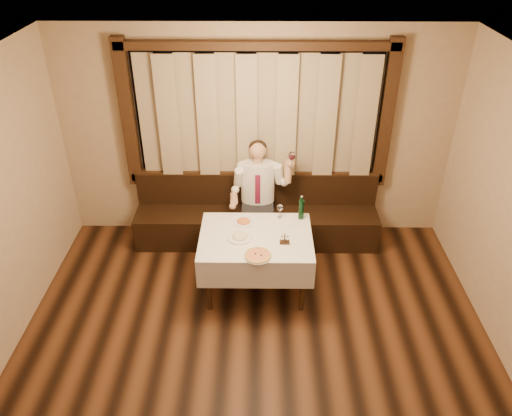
{
  "coord_description": "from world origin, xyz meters",
  "views": [
    {
      "loc": [
        0.05,
        -2.89,
        3.99
      ],
      "look_at": [
        0.0,
        1.9,
        1.0
      ],
      "focal_mm": 35.0,
      "sensor_mm": 36.0,
      "label": 1
    }
  ],
  "objects_px": {
    "dining_table": "(256,243)",
    "seated_man": "(258,188)",
    "pizza": "(258,255)",
    "pasta_red": "(244,220)",
    "green_bottle": "(301,209)",
    "pasta_cream": "(240,235)",
    "banquette": "(257,219)",
    "cruet_caddy": "(285,240)"
  },
  "relations": [
    {
      "from": "pasta_red",
      "to": "cruet_caddy",
      "type": "relative_size",
      "value": 2.14
    },
    {
      "from": "pasta_cream",
      "to": "green_bottle",
      "type": "bearing_deg",
      "value": 30.01
    },
    {
      "from": "pasta_cream",
      "to": "seated_man",
      "type": "bearing_deg",
      "value": 78.32
    },
    {
      "from": "dining_table",
      "to": "pizza",
      "type": "bearing_deg",
      "value": -86.2
    },
    {
      "from": "pizza",
      "to": "cruet_caddy",
      "type": "bearing_deg",
      "value": 39.25
    },
    {
      "from": "pizza",
      "to": "pasta_red",
      "type": "height_order",
      "value": "pasta_red"
    },
    {
      "from": "dining_table",
      "to": "seated_man",
      "type": "xyz_separation_m",
      "value": [
        0.02,
        0.93,
        0.19
      ]
    },
    {
      "from": "green_bottle",
      "to": "seated_man",
      "type": "distance_m",
      "value": 0.76
    },
    {
      "from": "cruet_caddy",
      "to": "seated_man",
      "type": "xyz_separation_m",
      "value": [
        -0.3,
        1.07,
        0.04
      ]
    },
    {
      "from": "pizza",
      "to": "pasta_cream",
      "type": "bearing_deg",
      "value": 121.25
    },
    {
      "from": "dining_table",
      "to": "cruet_caddy",
      "type": "height_order",
      "value": "cruet_caddy"
    },
    {
      "from": "green_bottle",
      "to": "dining_table",
      "type": "bearing_deg",
      "value": -145.21
    },
    {
      "from": "pizza",
      "to": "seated_man",
      "type": "bearing_deg",
      "value": 90.16
    },
    {
      "from": "pizza",
      "to": "cruet_caddy",
      "type": "xyz_separation_m",
      "value": [
        0.29,
        0.24,
        0.03
      ]
    },
    {
      "from": "banquette",
      "to": "pasta_red",
      "type": "height_order",
      "value": "banquette"
    },
    {
      "from": "pasta_cream",
      "to": "banquette",
      "type": "bearing_deg",
      "value": 80.41
    },
    {
      "from": "dining_table",
      "to": "pizza",
      "type": "relative_size",
      "value": 4.23
    },
    {
      "from": "pasta_cream",
      "to": "seated_man",
      "type": "height_order",
      "value": "seated_man"
    },
    {
      "from": "green_bottle",
      "to": "pasta_red",
      "type": "bearing_deg",
      "value": -171.41
    },
    {
      "from": "pasta_red",
      "to": "seated_man",
      "type": "distance_m",
      "value": 0.69
    },
    {
      "from": "banquette",
      "to": "dining_table",
      "type": "distance_m",
      "value": 1.08
    },
    {
      "from": "banquette",
      "to": "cruet_caddy",
      "type": "bearing_deg",
      "value": -74.78
    },
    {
      "from": "dining_table",
      "to": "green_bottle",
      "type": "height_order",
      "value": "green_bottle"
    },
    {
      "from": "banquette",
      "to": "pizza",
      "type": "xyz_separation_m",
      "value": [
        0.03,
        -1.4,
        0.46
      ]
    },
    {
      "from": "banquette",
      "to": "pasta_cream",
      "type": "distance_m",
      "value": 1.18
    },
    {
      "from": "pasta_red",
      "to": "banquette",
      "type": "bearing_deg",
      "value": 79.08
    },
    {
      "from": "green_bottle",
      "to": "seated_man",
      "type": "xyz_separation_m",
      "value": [
        -0.51,
        0.57,
        -0.05
      ]
    },
    {
      "from": "banquette",
      "to": "seated_man",
      "type": "xyz_separation_m",
      "value": [
        0.02,
        -0.09,
        0.53
      ]
    },
    {
      "from": "pasta_red",
      "to": "green_bottle",
      "type": "height_order",
      "value": "green_bottle"
    },
    {
      "from": "pasta_red",
      "to": "cruet_caddy",
      "type": "distance_m",
      "value": 0.62
    },
    {
      "from": "cruet_caddy",
      "to": "pasta_red",
      "type": "bearing_deg",
      "value": 139.25
    },
    {
      "from": "banquette",
      "to": "green_bottle",
      "type": "xyz_separation_m",
      "value": [
        0.53,
        -0.66,
        0.58
      ]
    },
    {
      "from": "dining_table",
      "to": "pizza",
      "type": "height_order",
      "value": "pizza"
    },
    {
      "from": "dining_table",
      "to": "seated_man",
      "type": "distance_m",
      "value": 0.95
    },
    {
      "from": "green_bottle",
      "to": "cruet_caddy",
      "type": "distance_m",
      "value": 0.56
    },
    {
      "from": "banquette",
      "to": "pasta_cream",
      "type": "bearing_deg",
      "value": -99.59
    },
    {
      "from": "banquette",
      "to": "pasta_cream",
      "type": "height_order",
      "value": "banquette"
    },
    {
      "from": "seated_man",
      "to": "green_bottle",
      "type": "bearing_deg",
      "value": -48.02
    },
    {
      "from": "pasta_red",
      "to": "cruet_caddy",
      "type": "height_order",
      "value": "cruet_caddy"
    },
    {
      "from": "cruet_caddy",
      "to": "pasta_cream",
      "type": "bearing_deg",
      "value": 169.26
    },
    {
      "from": "pasta_cream",
      "to": "cruet_caddy",
      "type": "bearing_deg",
      "value": -11.34
    },
    {
      "from": "dining_table",
      "to": "seated_man",
      "type": "height_order",
      "value": "seated_man"
    }
  ]
}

